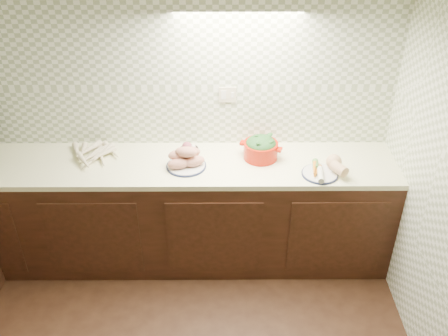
{
  "coord_description": "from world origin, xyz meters",
  "views": [
    {
      "loc": [
        0.51,
        -1.61,
        2.89
      ],
      "look_at": [
        0.52,
        1.25,
        1.02
      ],
      "focal_mm": 40.0,
      "sensor_mm": 36.0,
      "label": 1
    }
  ],
  "objects_px": {
    "onion_bowl": "(189,150)",
    "dutch_oven": "(261,148)",
    "parsnip_pile": "(90,156)",
    "veg_plate": "(326,167)",
    "sweet_potato_plate": "(185,159)"
  },
  "relations": [
    {
      "from": "onion_bowl",
      "to": "dutch_oven",
      "type": "bearing_deg",
      "value": -4.84
    },
    {
      "from": "parsnip_pile",
      "to": "dutch_oven",
      "type": "xyz_separation_m",
      "value": [
        1.28,
        0.02,
        0.06
      ]
    },
    {
      "from": "dutch_oven",
      "to": "veg_plate",
      "type": "bearing_deg",
      "value": -2.48
    },
    {
      "from": "parsnip_pile",
      "to": "sweet_potato_plate",
      "type": "height_order",
      "value": "sweet_potato_plate"
    },
    {
      "from": "sweet_potato_plate",
      "to": "onion_bowl",
      "type": "height_order",
      "value": "sweet_potato_plate"
    },
    {
      "from": "parsnip_pile",
      "to": "veg_plate",
      "type": "distance_m",
      "value": 1.74
    },
    {
      "from": "sweet_potato_plate",
      "to": "dutch_oven",
      "type": "height_order",
      "value": "dutch_oven"
    },
    {
      "from": "sweet_potato_plate",
      "to": "onion_bowl",
      "type": "bearing_deg",
      "value": 84.95
    },
    {
      "from": "sweet_potato_plate",
      "to": "veg_plate",
      "type": "relative_size",
      "value": 0.87
    },
    {
      "from": "onion_bowl",
      "to": "dutch_oven",
      "type": "relative_size",
      "value": 0.43
    },
    {
      "from": "dutch_oven",
      "to": "onion_bowl",
      "type": "bearing_deg",
      "value": -164.02
    },
    {
      "from": "dutch_oven",
      "to": "veg_plate",
      "type": "distance_m",
      "value": 0.5
    },
    {
      "from": "sweet_potato_plate",
      "to": "veg_plate",
      "type": "bearing_deg",
      "value": -4.67
    },
    {
      "from": "dutch_oven",
      "to": "sweet_potato_plate",
      "type": "bearing_deg",
      "value": -147.47
    },
    {
      "from": "parsnip_pile",
      "to": "onion_bowl",
      "type": "xyz_separation_m",
      "value": [
        0.74,
        0.06,
        0.01
      ]
    }
  ]
}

